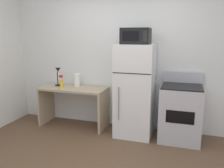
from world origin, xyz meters
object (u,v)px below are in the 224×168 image
at_px(oven_range, 180,113).
at_px(paper_towel_roll, 77,80).
at_px(desk, 74,99).
at_px(refrigerator, 135,91).
at_px(spray_bottle, 61,83).
at_px(desk_lamp, 58,74).
at_px(microwave, 136,36).

bearing_deg(oven_range, paper_towel_roll, 175.31).
height_order(desk, refrigerator, refrigerator).
height_order(spray_bottle, oven_range, oven_range).
distance_m(desk, oven_range, 1.95).
xyz_separation_m(desk, oven_range, (1.95, -0.03, -0.06)).
height_order(desk_lamp, microwave, microwave).
relative_size(desk, refrigerator, 0.80).
height_order(desk, desk_lamp, desk_lamp).
relative_size(desk, desk_lamp, 3.55).
xyz_separation_m(desk_lamp, oven_range, (2.29, -0.08, -0.52)).
relative_size(spray_bottle, refrigerator, 0.16).
bearing_deg(oven_range, refrigerator, -179.65).
distance_m(spray_bottle, oven_range, 2.16).
height_order(spray_bottle, refrigerator, refrigerator).
bearing_deg(desk, desk_lamp, 172.22).
xyz_separation_m(desk_lamp, microwave, (1.52, -0.10, 0.71)).
bearing_deg(spray_bottle, desk_lamp, 134.36).
bearing_deg(spray_bottle, desk, 35.24).
bearing_deg(refrigerator, paper_towel_roll, 172.05).
bearing_deg(refrigerator, microwave, -89.67).
bearing_deg(spray_bottle, oven_range, 2.50).
height_order(desk, paper_towel_roll, paper_towel_roll).
bearing_deg(microwave, oven_range, 1.94).
bearing_deg(microwave, refrigerator, 90.33).
relative_size(paper_towel_roll, microwave, 0.52).
bearing_deg(oven_range, desk, 179.14).
xyz_separation_m(desk, desk_lamp, (-0.34, 0.05, 0.46)).
xyz_separation_m(spray_bottle, oven_range, (2.12, 0.09, -0.38)).
xyz_separation_m(spray_bottle, microwave, (1.36, 0.07, 0.85)).
bearing_deg(desk, spray_bottle, -144.76).
distance_m(refrigerator, microwave, 0.91).
bearing_deg(microwave, paper_towel_roll, 171.04).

